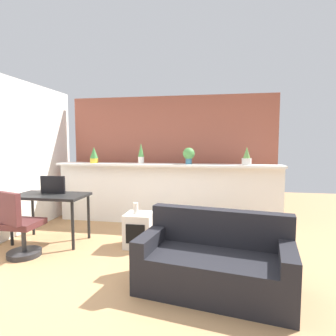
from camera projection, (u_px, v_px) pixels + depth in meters
ground_plane at (135, 270)px, 3.37m from camera, size 12.00×12.00×0.00m
divider_wall at (166, 195)px, 5.28m from camera, size 4.23×0.16×1.11m
plant_shelf at (165, 165)px, 5.19m from camera, size 4.23×0.40×0.04m
brick_wall_behind at (171, 157)px, 5.80m from camera, size 4.23×0.10×2.50m
potted_plant_0 at (94, 155)px, 5.38m from camera, size 0.16×0.16×0.31m
potted_plant_1 at (141, 153)px, 5.28m from camera, size 0.11×0.11×0.39m
potted_plant_2 at (189, 155)px, 5.10m from camera, size 0.22×0.22×0.30m
potted_plant_3 at (247, 157)px, 4.89m from camera, size 0.17×0.17×0.33m
desk at (51, 200)px, 4.30m from camera, size 1.10×0.60×0.75m
tv_monitor at (53, 185)px, 4.36m from camera, size 0.41×0.04×0.28m
office_chair at (19, 229)px, 3.72m from camera, size 0.50×0.50×0.91m
side_cube_shelf at (139, 230)px, 4.13m from camera, size 0.40×0.41×0.50m
vase_on_shelf at (136, 208)px, 4.07m from camera, size 0.07×0.07×0.17m
couch at (215, 263)px, 2.92m from camera, size 1.66×1.01×0.80m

